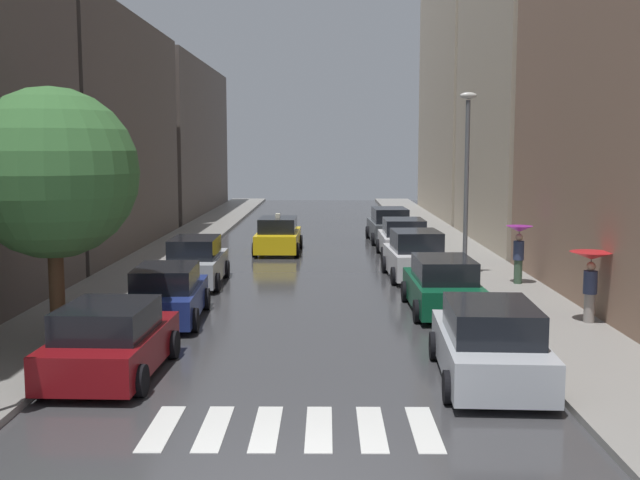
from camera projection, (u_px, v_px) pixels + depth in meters
ground_plane at (314, 255)px, 34.84m from camera, size 28.00×72.00×0.04m
sidewalk_left at (170, 252)px, 34.88m from camera, size 3.00×72.00×0.15m
sidewalk_right at (458, 253)px, 34.77m from camera, size 3.00×72.00×0.15m
crosswalk_stripes at (293, 428)px, 13.23m from camera, size 4.95×2.20×0.01m
building_left_mid at (77, 135)px, 35.87m from camera, size 6.00×16.99×10.73m
building_left_far at (167, 140)px, 56.05m from camera, size 6.00×21.38×10.70m
building_right_far at (477, 85)px, 53.40m from camera, size 6.00×17.17×18.11m
parked_car_left_nearest at (110, 342)px, 16.18m from camera, size 2.28×4.23×1.57m
parked_car_left_second at (167, 295)px, 21.37m from camera, size 2.17×4.37×1.56m
parked_car_left_third at (196, 263)px, 27.02m from camera, size 2.03×4.37×1.68m
parked_car_right_nearest at (489, 344)px, 15.82m from camera, size 2.33×4.71×1.66m
parked_car_right_second at (443, 286)px, 22.55m from camera, size 2.08×4.48×1.62m
parked_car_right_third at (415, 256)px, 28.26m from camera, size 2.25×4.13×1.79m
parked_car_right_fourth at (403, 239)px, 33.72m from camera, size 2.16×4.17×1.71m
parked_car_right_fifth at (389, 226)px, 39.33m from camera, size 2.23×4.72×1.74m
taxi_midroad at (278, 236)px, 35.29m from camera, size 2.12×4.52×1.81m
pedestrian_foreground at (519, 243)px, 26.34m from camera, size 0.90×0.90×1.98m
pedestrian_near_tree at (591, 269)px, 20.45m from camera, size 1.13×1.13×1.89m
street_tree_left at (52, 174)px, 18.02m from camera, size 4.01×4.01×6.04m
lamp_post_right at (467, 171)px, 27.42m from camera, size 0.60×0.28×6.56m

